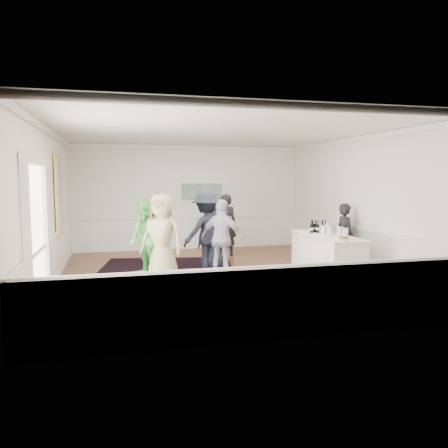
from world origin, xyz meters
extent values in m
plane|color=brown|center=(0.00, 0.00, 0.00)|extent=(8.00, 8.00, 0.00)
cube|color=white|center=(0.00, 0.00, 3.20)|extent=(7.00, 8.00, 0.02)
cube|color=white|center=(-3.50, 0.00, 1.60)|extent=(0.02, 8.00, 3.20)
cube|color=white|center=(3.50, 0.00, 1.60)|extent=(0.02, 8.00, 3.20)
cube|color=white|center=(0.00, 4.00, 1.60)|extent=(7.00, 0.02, 3.20)
cube|color=white|center=(0.00, -4.00, 1.60)|extent=(7.00, 0.02, 3.20)
cube|color=yellow|center=(-3.46, 1.30, 1.80)|extent=(0.04, 1.25, 1.85)
cube|color=white|center=(-3.43, 1.30, 1.80)|extent=(0.01, 1.05, 1.65)
cube|color=white|center=(-3.43, -2.72, 1.20)|extent=(0.10, 0.14, 2.40)
cube|color=white|center=(-3.43, -1.08, 1.20)|extent=(0.10, 0.14, 2.40)
cube|color=white|center=(-3.43, -1.90, 2.48)|extent=(0.10, 1.78, 0.16)
cube|color=white|center=(-3.46, -1.90, 1.20)|extent=(0.02, 1.50, 2.40)
cube|color=white|center=(0.40, 3.95, 1.78)|extent=(1.44, 0.05, 0.66)
cube|color=#225C31|center=(0.40, 3.92, 1.78)|extent=(1.30, 0.01, 0.52)
cube|color=black|center=(-1.14, 0.42, 0.01)|extent=(3.84, 4.65, 0.02)
cube|color=white|center=(2.45, -0.41, 0.45)|extent=(0.80, 2.19, 0.90)
cube|color=white|center=(2.45, -0.41, 0.90)|extent=(0.86, 2.25, 0.02)
imported|color=black|center=(3.20, 0.12, 0.80)|extent=(0.39, 0.59, 1.59)
imported|color=tan|center=(-1.27, -0.20, 0.94)|extent=(1.09, 0.97, 1.88)
imported|color=#55D557|center=(-1.56, 0.34, 0.85)|extent=(0.98, 1.04, 1.71)
imported|color=silver|center=(0.08, -0.08, 0.87)|extent=(1.06, 0.96, 1.73)
imported|color=#1D2130|center=(-0.11, 0.74, 0.94)|extent=(1.39, 1.10, 1.88)
imported|color=black|center=(0.79, 2.50, 0.88)|extent=(0.69, 0.51, 1.76)
imported|color=#1D2130|center=(0.03, 0.77, 0.75)|extent=(0.85, 0.69, 1.49)
cylinder|color=#64A53A|center=(2.35, -0.70, 1.03)|extent=(0.12, 0.12, 0.24)
cylinder|color=#ED4552|center=(2.58, -0.72, 1.03)|extent=(0.12, 0.12, 0.24)
cylinder|color=#8CBA42|center=(2.35, -0.42, 1.03)|extent=(0.12, 0.12, 0.24)
cylinder|color=white|center=(2.57, -1.00, 1.03)|extent=(0.12, 0.12, 0.24)
cylinder|color=silver|center=(2.56, -0.28, 1.03)|extent=(0.26, 0.26, 0.25)
imported|color=white|center=(2.37, -1.28, 0.94)|extent=(0.24, 0.24, 0.06)
cylinder|color=olive|center=(2.37, -1.28, 0.97)|extent=(0.19, 0.19, 0.04)
camera|label=1|loc=(-2.18, -9.38, 2.19)|focal=35.00mm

